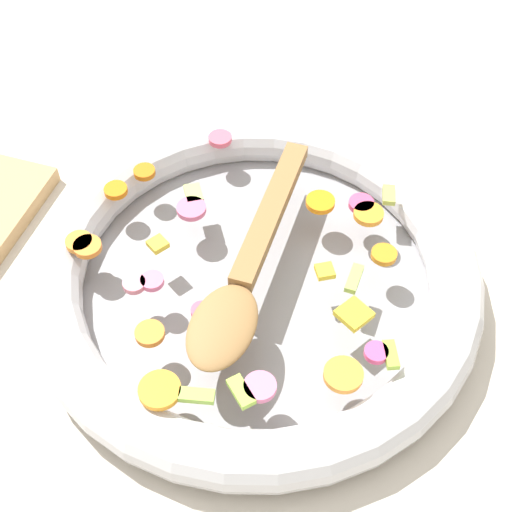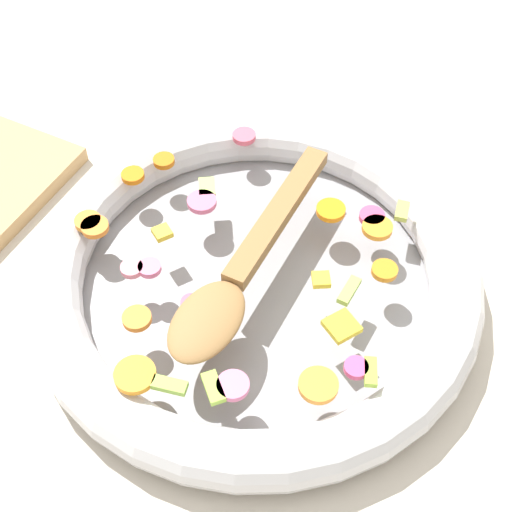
# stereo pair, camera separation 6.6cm
# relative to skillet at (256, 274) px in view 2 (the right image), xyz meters

# --- Properties ---
(ground_plane) EXTENTS (4.00, 4.00, 0.00)m
(ground_plane) POSITION_rel_skillet_xyz_m (0.00, 0.00, -0.02)
(ground_plane) COLOR beige
(skillet) EXTENTS (0.43, 0.43, 0.05)m
(skillet) POSITION_rel_skillet_xyz_m (0.00, 0.00, 0.00)
(skillet) COLOR gray
(skillet) RESTS_ON ground_plane
(chopped_vegetables) EXTENTS (0.34, 0.33, 0.01)m
(chopped_vegetables) POSITION_rel_skillet_xyz_m (-0.02, 0.01, 0.03)
(chopped_vegetables) COLOR orange
(chopped_vegetables) RESTS_ON skillet
(wooden_spoon) EXTENTS (0.27, 0.06, 0.01)m
(wooden_spoon) POSITION_rel_skillet_xyz_m (-0.03, 0.00, 0.04)
(wooden_spoon) COLOR olive
(wooden_spoon) RESTS_ON chopped_vegetables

